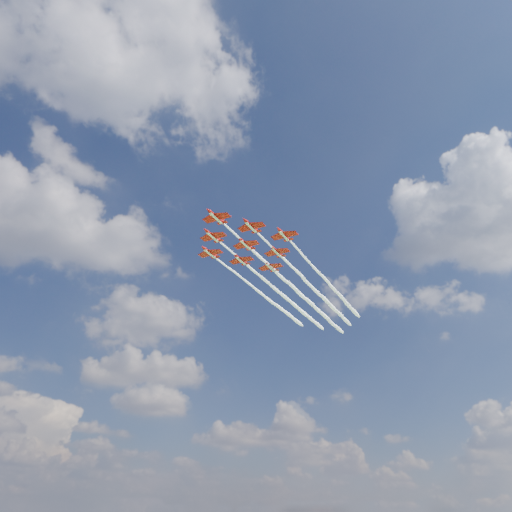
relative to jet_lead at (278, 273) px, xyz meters
name	(u,v)px	position (x,y,z in m)	size (l,w,h in m)	color
jet_lead	(278,273)	(0.00, 0.00, 0.00)	(71.27, 64.59, 2.45)	#AF0C09
jet_row2_port	(305,279)	(11.59, 1.25, 0.00)	(71.27, 64.59, 2.45)	#AF0C09
jet_row2_starb	(272,286)	(2.41, 11.40, 0.00)	(71.27, 64.59, 2.45)	#AF0C09
jet_row3_port	(330,285)	(23.17, 2.50, 0.00)	(71.27, 64.59, 2.45)	#AF0C09
jet_row3_centre	(297,291)	(14.00, 12.65, 0.00)	(71.27, 64.59, 2.45)	#AF0C09
jet_row3_starb	(266,297)	(4.83, 22.80, 0.00)	(71.27, 64.59, 2.45)	#AF0C09
jet_row4_port	(322,297)	(25.59, 13.91, 0.00)	(71.27, 64.59, 2.45)	#AF0C09
jet_row4_starb	(291,302)	(16.41, 24.06, 0.00)	(71.27, 64.59, 2.45)	#AF0C09
jet_tail	(314,307)	(28.00, 25.31, 0.00)	(71.27, 64.59, 2.45)	#AF0C09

